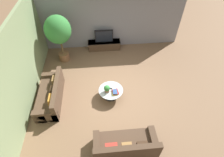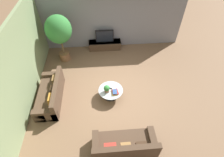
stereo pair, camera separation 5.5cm
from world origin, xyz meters
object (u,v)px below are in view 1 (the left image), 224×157
coffee_table (111,92)px  potted_palm_tall (58,31)px  couch_near_entry (125,146)px  media_console (104,45)px  couch_by_wall (51,95)px  television (104,36)px  potted_plant_tabletop (107,89)px

coffee_table → potted_palm_tall: 3.51m
coffee_table → couch_near_entry: (0.25, -2.19, 0.01)m
couch_near_entry → potted_palm_tall: bearing=-63.9°
media_console → couch_by_wall: size_ratio=0.81×
television → coffee_table: bearing=-89.0°
television → couch_by_wall: television is taller
television → couch_near_entry: television is taller
coffee_table → couch_near_entry: bearing=-83.4°
media_console → couch_near_entry: 5.46m
coffee_table → potted_palm_tall: (-2.06, 2.54, 1.28)m
potted_palm_tall → television: bearing=19.8°
media_console → potted_plant_tabletop: potted_plant_tabletop is taller
coffee_table → couch_by_wall: size_ratio=0.46×
media_console → potted_palm_tall: 2.51m
potted_palm_tall → couch_near_entry: bearing=-63.9°
coffee_table → couch_by_wall: 2.31m
potted_palm_tall → potted_plant_tabletop: bearing=-53.7°
media_console → coffee_table: size_ratio=1.75×
television → coffee_table: (0.06, -3.26, -0.47)m
television → couch_by_wall: (-2.25, -3.21, -0.46)m
couch_near_entry → potted_plant_tabletop: couch_near_entry is taller
coffee_table → potted_plant_tabletop: bearing=-157.5°
media_console → potted_plant_tabletop: (-0.10, -3.32, 0.33)m
television → potted_plant_tabletop: 3.33m
potted_palm_tall → potted_plant_tabletop: size_ratio=7.29×
couch_by_wall → couch_near_entry: bearing=48.9°
couch_by_wall → potted_plant_tabletop: 2.18m
couch_near_entry → couch_by_wall: bearing=-41.1°
television → couch_near_entry: (0.31, -5.45, -0.46)m
television → couch_by_wall: 3.95m
couch_by_wall → couch_near_entry: same height
coffee_table → potted_plant_tabletop: potted_plant_tabletop is taller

